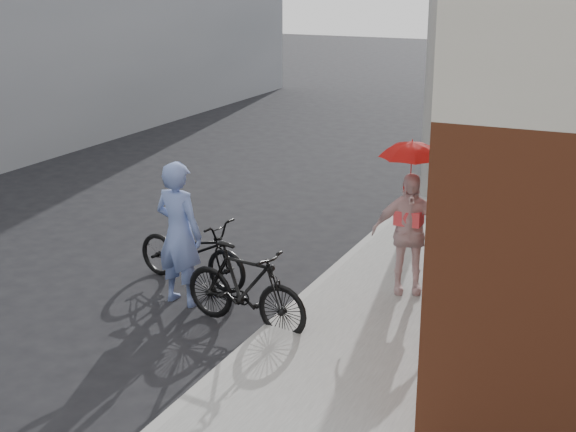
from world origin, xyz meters
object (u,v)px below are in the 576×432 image
Objects in this scene: planter at (486,276)px; utility_pole at (437,5)px; bike_left at (192,251)px; bike_right at (245,287)px; kimono_woman at (408,233)px; officer at (179,234)px.

utility_pole is at bearing 115.70° from planter.
bike_left is 1.61m from bike_right.
kimono_woman is at bearing -77.87° from utility_pole.
kimono_woman is (1.48, 1.62, 0.39)m from bike_right.
kimono_woman is 4.01× the size of planter.
bike_left is 2.90m from kimono_woman.
planter is (3.68, 1.36, -0.25)m from bike_left.
bike_left is at bearing -108.99° from utility_pole.
utility_pole reaches higher than bike_left.
utility_pole is 6.89m from bike_right.
bike_left is at bearing -63.55° from officer.
utility_pole reaches higher than bike_right.
officer is at bearing -105.25° from utility_pole.
bike_left is at bearing 62.54° from bike_right.
kimono_woman is at bearing -68.40° from bike_left.
utility_pole is 4.45× the size of kimono_woman.
officer is at bearing 81.98° from bike_right.
kimono_woman is (0.98, -4.57, -2.59)m from utility_pole.
bike_left is (-1.81, -5.25, -3.03)m from utility_pole.
kimono_woman is (2.58, 1.30, -0.03)m from officer.
planter is (2.37, 2.30, -0.29)m from bike_right.
bike_left is at bearing 171.66° from kimono_woman.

